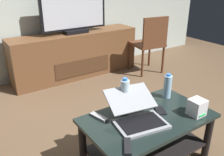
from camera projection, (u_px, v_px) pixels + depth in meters
name	position (u px, v px, depth m)	size (l,w,h in m)	color
ground_plane	(127.00, 145.00, 2.25)	(7.68, 7.68, 0.00)	brown
coffee_table	(147.00, 131.00, 1.95)	(1.01, 0.60, 0.44)	black
media_cabinet	(76.00, 55.00, 3.69)	(1.93, 0.44, 0.67)	brown
television	(74.00, 12.00, 3.42)	(0.99, 0.20, 0.63)	black
dining_chair	(150.00, 42.00, 3.72)	(0.50, 0.50, 0.90)	#59331E
laptop	(136.00, 113.00, 1.83)	(0.44, 0.48, 0.19)	gray
router_box	(197.00, 107.00, 1.90)	(0.12, 0.12, 0.13)	silver
water_bottle_near	(167.00, 86.00, 2.15)	(0.07, 0.07, 0.23)	#99C6E5
water_bottle_far	(125.00, 95.00, 1.95)	(0.07, 0.07, 0.27)	silver
cell_phone	(160.00, 110.00, 1.97)	(0.07, 0.14, 0.01)	black
tv_remote	(99.00, 117.00, 1.87)	(0.04, 0.16, 0.02)	#99999E
soundbar_remote	(128.00, 146.00, 1.55)	(0.04, 0.16, 0.02)	black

